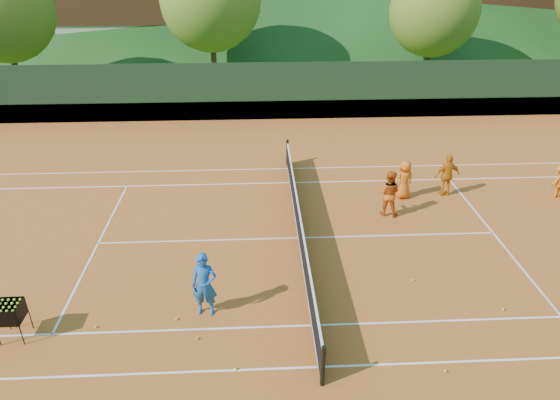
{
  "coord_description": "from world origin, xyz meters",
  "views": [
    {
      "loc": [
        -1.29,
        -13.63,
        8.6
      ],
      "look_at": [
        -0.61,
        0.0,
        1.42
      ],
      "focal_mm": 32.0,
      "sensor_mm": 36.0,
      "label": 1
    }
  ],
  "objects_px": {
    "student_b": "(447,175)",
    "student_d": "(559,181)",
    "coach": "(204,285)",
    "student_c": "(404,180)",
    "tennis_net": "(299,225)",
    "student_a": "(389,193)",
    "ball_hopper": "(10,313)"
  },
  "relations": [
    {
      "from": "student_b",
      "to": "student_d",
      "type": "distance_m",
      "value": 4.11
    },
    {
      "from": "coach",
      "to": "student_b",
      "type": "distance_m",
      "value": 10.5
    },
    {
      "from": "coach",
      "to": "student_c",
      "type": "distance_m",
      "value": 9.15
    },
    {
      "from": "student_c",
      "to": "student_b",
      "type": "bearing_deg",
      "value": 166.08
    },
    {
      "from": "student_c",
      "to": "tennis_net",
      "type": "xyz_separation_m",
      "value": [
        -4.09,
        -2.65,
        -0.23
      ]
    },
    {
      "from": "student_a",
      "to": "ball_hopper",
      "type": "bearing_deg",
      "value": 49.21
    },
    {
      "from": "student_a",
      "to": "student_d",
      "type": "distance_m",
      "value": 6.71
    },
    {
      "from": "student_a",
      "to": "ball_hopper",
      "type": "relative_size",
      "value": 1.64
    },
    {
      "from": "coach",
      "to": "student_c",
      "type": "height_order",
      "value": "coach"
    },
    {
      "from": "student_b",
      "to": "student_c",
      "type": "bearing_deg",
      "value": -1.67
    },
    {
      "from": "student_d",
      "to": "student_a",
      "type": "bearing_deg",
      "value": -7.96
    },
    {
      "from": "student_c",
      "to": "ball_hopper",
      "type": "distance_m",
      "value": 13.19
    },
    {
      "from": "student_a",
      "to": "student_c",
      "type": "bearing_deg",
      "value": -104.83
    },
    {
      "from": "student_c",
      "to": "coach",
      "type": "bearing_deg",
      "value": 23.84
    },
    {
      "from": "coach",
      "to": "student_a",
      "type": "relative_size",
      "value": 1.08
    },
    {
      "from": "student_b",
      "to": "ball_hopper",
      "type": "distance_m",
      "value": 14.68
    },
    {
      "from": "student_d",
      "to": "coach",
      "type": "bearing_deg",
      "value": 8.69
    },
    {
      "from": "student_b",
      "to": "student_c",
      "type": "xyz_separation_m",
      "value": [
        -1.64,
        -0.13,
        -0.08
      ]
    },
    {
      "from": "coach",
      "to": "student_d",
      "type": "height_order",
      "value": "coach"
    },
    {
      "from": "coach",
      "to": "student_b",
      "type": "relative_size",
      "value": 1.1
    },
    {
      "from": "student_d",
      "to": "tennis_net",
      "type": "xyz_separation_m",
      "value": [
        -9.82,
        -2.42,
        -0.15
      ]
    },
    {
      "from": "tennis_net",
      "to": "student_c",
      "type": "bearing_deg",
      "value": 32.97
    },
    {
      "from": "coach",
      "to": "student_a",
      "type": "height_order",
      "value": "coach"
    },
    {
      "from": "coach",
      "to": "tennis_net",
      "type": "distance_m",
      "value": 4.42
    },
    {
      "from": "student_b",
      "to": "tennis_net",
      "type": "relative_size",
      "value": 0.13
    },
    {
      "from": "tennis_net",
      "to": "ball_hopper",
      "type": "xyz_separation_m",
      "value": [
        -7.21,
        -4.15,
        0.25
      ]
    },
    {
      "from": "student_c",
      "to": "tennis_net",
      "type": "distance_m",
      "value": 4.88
    },
    {
      "from": "coach",
      "to": "student_c",
      "type": "bearing_deg",
      "value": 47.9
    },
    {
      "from": "student_a",
      "to": "student_d",
      "type": "relative_size",
      "value": 1.27
    },
    {
      "from": "ball_hopper",
      "to": "coach",
      "type": "bearing_deg",
      "value": 8.32
    },
    {
      "from": "student_c",
      "to": "student_d",
      "type": "height_order",
      "value": "student_c"
    },
    {
      "from": "coach",
      "to": "student_d",
      "type": "xyz_separation_m",
      "value": [
        12.51,
        5.91,
        -0.24
      ]
    }
  ]
}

